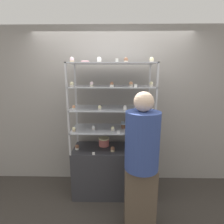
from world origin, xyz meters
The scene contains 36 objects.
ground_plane centered at (0.00, 0.00, 0.00)m, with size 20.00×20.00×0.00m, color #38332D.
back_wall centered at (0.00, 0.41, 1.30)m, with size 8.00×0.05×2.60m.
display_base centered at (0.00, 0.00, 0.37)m, with size 1.18×0.52×0.75m.
display_riser_lower centered at (0.00, 0.00, 1.04)m, with size 1.18×0.52×0.31m.
display_riser_middle centered at (0.00, 0.00, 1.36)m, with size 1.18×0.52×0.31m.
display_riser_upper centered at (0.00, 0.00, 1.67)m, with size 1.18×0.52×0.31m.
display_riser_top centered at (0.00, 0.00, 1.98)m, with size 1.18×0.52×0.31m.
layer_cake_centerpiece centered at (-0.13, 0.09, 0.81)m, with size 0.17×0.17×0.13m.
sheet_cake_frosted centered at (0.25, 0.06, 1.10)m, with size 0.21×0.15×0.07m.
cupcake_0 centered at (-0.52, -0.06, 0.78)m, with size 0.06×0.06×0.08m.
cupcake_1 centered at (0.01, -0.12, 0.78)m, with size 0.06×0.06×0.08m.
cupcake_2 centered at (0.54, -0.05, 0.78)m, with size 0.06×0.06×0.08m.
price_tag_0 centered at (-0.25, -0.24, 0.77)m, with size 0.04×0.00×0.04m.
cupcake_3 centered at (-0.54, -0.14, 1.09)m, with size 0.05×0.05×0.06m.
cupcake_4 centered at (-0.27, -0.05, 1.09)m, with size 0.05×0.05×0.06m.
cupcake_5 centered at (0.01, -0.10, 1.09)m, with size 0.05×0.05×0.06m.
cupcake_6 centered at (0.54, -0.10, 1.09)m, with size 0.05×0.05×0.06m.
price_tag_1 centered at (0.09, -0.24, 1.08)m, with size 0.04×0.00×0.04m.
cupcake_7 centered at (-0.53, -0.13, 1.40)m, with size 0.05×0.05×0.06m.
cupcake_8 centered at (-0.17, -0.13, 1.40)m, with size 0.05×0.05×0.06m.
cupcake_9 centered at (0.18, -0.13, 1.40)m, with size 0.05×0.05×0.06m.
cupcake_10 centered at (0.53, -0.07, 1.40)m, with size 0.05×0.05×0.06m.
price_tag_2 centered at (0.36, -0.24, 1.40)m, with size 0.04×0.00×0.04m.
cupcake_11 centered at (-0.54, -0.14, 1.72)m, with size 0.05×0.05×0.07m.
cupcake_12 centered at (-0.28, -0.08, 1.72)m, with size 0.05×0.05×0.07m.
cupcake_13 centered at (0.00, -0.13, 1.72)m, with size 0.05×0.05×0.07m.
cupcake_14 centered at (0.26, -0.06, 1.72)m, with size 0.05×0.05×0.07m.
cupcake_15 centered at (0.54, -0.05, 1.72)m, with size 0.05×0.05×0.07m.
price_tag_3 centered at (0.31, -0.24, 1.71)m, with size 0.04×0.00×0.04m.
cupcake_16 centered at (-0.53, -0.11, 2.04)m, with size 0.06×0.06×0.07m.
cupcake_17 centered at (-0.17, -0.12, 2.04)m, with size 0.06×0.06×0.07m.
cupcake_18 centered at (0.19, -0.06, 2.04)m, with size 0.06×0.06×0.07m.
cupcake_19 centered at (0.53, -0.07, 2.04)m, with size 0.06×0.06×0.07m.
price_tag_4 centered at (0.07, -0.24, 2.03)m, with size 0.04×0.00×0.04m.
donut_glazed centered at (-0.37, 0.01, 2.02)m, with size 0.12×0.12×0.03m.
customer_figure centered at (0.35, -0.63, 0.90)m, with size 0.39×0.39×1.68m.
Camera 1 is at (0.05, -2.49, 1.86)m, focal length 28.00 mm.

